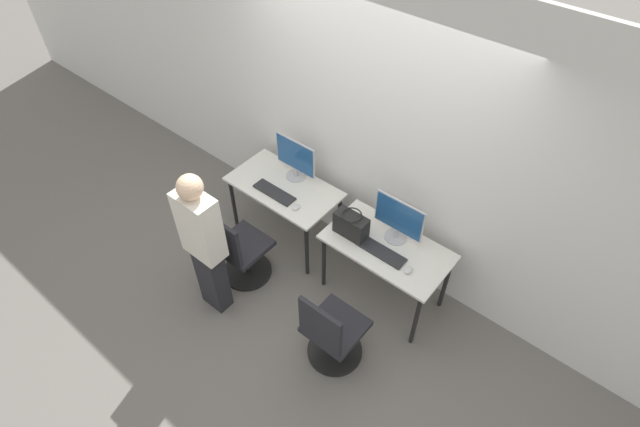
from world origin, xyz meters
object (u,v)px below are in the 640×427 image
monitor_left (295,158)px  handbag (351,225)px  keyboard_left (274,192)px  mouse_left (296,207)px  office_chair_left (240,252)px  keyboard_right (381,252)px  monitor_right (399,219)px  mouse_right (408,270)px  office_chair_right (331,334)px  person_left (204,242)px

monitor_left → handbag: size_ratio=1.55×
keyboard_left → mouse_left: bearing=-4.1°
office_chair_left → keyboard_right: 1.35m
mouse_left → monitor_right: bearing=17.3°
monitor_right → mouse_right: 0.43m
keyboard_right → handbag: 0.34m
office_chair_left → office_chair_right: bearing=-6.4°
monitor_right → handbag: monitor_right is taller
office_chair_right → handbag: (-0.37, 0.72, 0.46)m
office_chair_left → office_chair_right: same height
mouse_right → handbag: bearing=177.2°
monitor_left → monitor_right: 1.20m
keyboard_left → office_chair_left: size_ratio=0.51×
person_left → mouse_right: 1.70m
monitor_left → keyboard_left: size_ratio=1.05×
mouse_left → office_chair_left: 0.69m
person_left → mouse_right: bearing=32.9°
mouse_left → handbag: 0.59m
person_left → monitor_right: size_ratio=3.36×
mouse_right → office_chair_right: bearing=-109.6°
monitor_right → keyboard_right: size_ratio=1.05×
monitor_right → keyboard_right: 0.31m
monitor_left → office_chair_right: bearing=-38.7°
mouse_left → office_chair_left: office_chair_left is taller
keyboard_left → monitor_right: 1.25m
mouse_right → mouse_left: bearing=-178.4°
office_chair_left → monitor_right: 1.53m
mouse_left → monitor_right: 0.97m
office_chair_right → office_chair_left: bearing=173.6°
office_chair_left → handbag: size_ratio=2.92×
handbag → keyboard_right: bearing=-1.2°
handbag → monitor_right: bearing=33.6°
person_left → monitor_right: (1.14, 1.17, 0.08)m
monitor_left → mouse_right: bearing=-11.5°
person_left → monitor_right: 1.63m
monitor_left → mouse_left: (0.30, -0.34, -0.21)m
office_chair_left → monitor_right: monitor_right is taller
keyboard_left → mouse_right: (1.49, 0.01, 0.01)m
mouse_right → handbag: handbag is taller
monitor_left → handbag: bearing=-17.3°
office_chair_right → keyboard_left: bearing=151.3°
person_left → keyboard_right: size_ratio=3.53×
keyboard_left → mouse_left: size_ratio=4.93×
mouse_left → keyboard_left: bearing=175.9°
monitor_left → mouse_right: (1.49, -0.30, -0.21)m
mouse_left → person_left: (-0.23, -0.89, 0.13)m
keyboard_right → office_chair_right: (0.04, -0.71, -0.36)m
handbag → keyboard_left: bearing=-177.2°
office_chair_left → handbag: (0.84, 0.58, 0.46)m
keyboard_right → office_chair_right: size_ratio=0.51×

